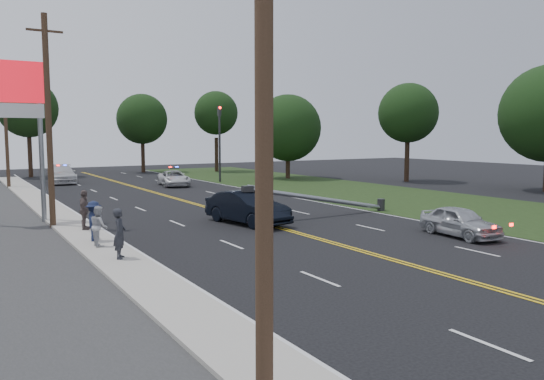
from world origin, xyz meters
TOP-DOWN VIEW (x-y plane):
  - ground at (0.00, 0.00)m, footprint 120.00×120.00m
  - sidewalk at (-8.40, 10.00)m, footprint 1.80×70.00m
  - grass_verge at (13.50, 10.00)m, footprint 12.00×80.00m
  - centerline_yellow at (0.00, 10.00)m, footprint 0.36×80.00m
  - pylon_sign at (-10.50, 14.00)m, footprint 3.20×0.35m
  - traffic_signal at (8.30, 30.00)m, footprint 0.28×0.41m
  - fallen_streetlight at (4.19, 8.00)m, footprint 9.36×0.44m
  - utility_pole_near at (-9.20, -8.00)m, footprint 1.60×0.28m
  - utility_pole_mid at (-9.20, 12.00)m, footprint 1.60×0.28m
  - utility_pole_far at (-9.20, 34.00)m, footprint 1.60×0.28m
  - tree_6 at (-6.15, 45.27)m, footprint 5.99×5.99m
  - tree_7 at (6.08, 46.10)m, footprint 5.82×5.82m
  - tree_8 at (14.08, 42.94)m, footprint 5.18×5.18m
  - tree_9 at (15.91, 30.04)m, footprint 6.69×6.69m
  - tree_13 at (23.56, 21.19)m, footprint 5.55×5.55m
  - crashed_sedan at (-0.73, 8.09)m, footprint 2.57×5.19m
  - waiting_sedan at (5.60, 0.36)m, footprint 1.96×4.01m
  - emergency_a at (3.21, 28.59)m, footprint 2.95×5.03m
  - emergency_b at (-4.62, 36.31)m, footprint 2.90×5.89m
  - bystander_a at (-8.33, 3.43)m, footprint 0.64×0.76m
  - bystander_b at (-8.45, 5.95)m, footprint 0.60×0.77m
  - bystander_c at (-8.39, 7.07)m, footprint 0.80×1.15m
  - bystander_d at (-8.16, 9.94)m, footprint 0.86×1.14m

SIDE VIEW (x-z plane):
  - ground at x=0.00m, z-range 0.00..0.00m
  - grass_verge at x=13.50m, z-range 0.00..0.01m
  - centerline_yellow at x=0.00m, z-range 0.01..0.01m
  - sidewalk at x=-8.40m, z-range 0.00..0.12m
  - emergency_a at x=3.21m, z-range 0.00..1.31m
  - waiting_sedan at x=5.60m, z-range 0.00..1.32m
  - crashed_sedan at x=-0.73m, z-range 0.00..1.64m
  - emergency_b at x=-4.62m, z-range 0.00..1.65m
  - bystander_b at x=-8.45m, z-range 0.12..1.69m
  - fallen_streetlight at x=4.19m, z-range -0.04..1.88m
  - bystander_c at x=-8.39m, z-range 0.12..1.76m
  - bystander_a at x=-8.33m, z-range 0.12..1.89m
  - bystander_d at x=-8.16m, z-range 0.12..1.93m
  - traffic_signal at x=8.30m, z-range 0.68..7.73m
  - tree_9 at x=15.91m, z-range 0.86..9.30m
  - utility_pole_near at x=-9.20m, z-range 0.08..10.08m
  - utility_pole_mid at x=-9.20m, z-range 0.08..10.08m
  - utility_pole_far at x=-9.20m, z-range 0.08..10.08m
  - pylon_sign at x=-10.50m, z-range 2.00..10.00m
  - tree_7 at x=6.08m, z-range 1.64..10.78m
  - tree_13 at x=23.56m, z-range 1.81..11.02m
  - tree_8 at x=14.08m, z-range 2.16..11.73m
  - tree_6 at x=-6.15m, z-range 2.04..12.15m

